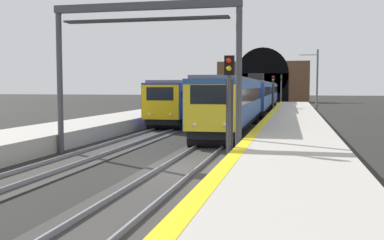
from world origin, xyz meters
The scene contains 13 objects.
ground_plane centered at (0.00, 0.00, 0.00)m, with size 320.00×320.00×0.00m, color black.
platform_right centered at (0.00, -4.25, 0.46)m, with size 112.00×4.34×0.92m, color #ADA89E.
platform_right_edge_strip centered at (0.00, -2.33, 0.92)m, with size 112.00×0.50×0.01m, color yellow.
track_main_line centered at (0.00, 0.00, 0.04)m, with size 160.00×2.88×0.21m.
track_adjacent_line centered at (0.00, 5.07, 0.04)m, with size 160.00×2.69×0.21m.
train_main_approaching centered at (35.47, 0.00, 2.27)m, with size 59.61×3.16×4.80m.
train_adjacent_platform centered at (33.31, 5.07, 2.17)m, with size 37.46×3.00×4.67m.
railway_signal_near centered at (0.58, -1.86, 2.66)m, with size 0.39×0.38×4.49m.
railway_signal_mid centered at (37.53, -1.86, 2.72)m, with size 0.39×0.38×4.60m.
railway_signal_far centered at (69.96, -1.86, 3.38)m, with size 0.39×0.38×5.62m.
overhead_signal_gantry centered at (3.47, 2.54, 5.47)m, with size 0.70×9.11×7.20m.
tunnel_portal centered at (83.92, 2.54, 4.43)m, with size 2.38×19.92×11.73m.
catenary_mast_near centered at (37.05, -6.79, 3.86)m, with size 0.22×2.15×7.51m.
Camera 1 is at (-17.05, -4.34, 3.29)m, focal length 42.72 mm.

